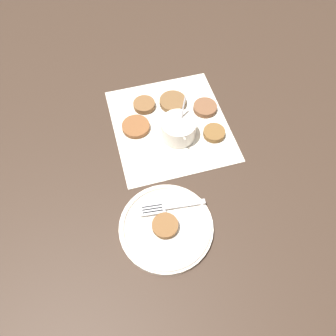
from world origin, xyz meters
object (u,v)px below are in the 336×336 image
(fork, at_px, (165,207))
(fritter_on_plate, at_px, (165,225))
(sauce_bowl, at_px, (178,129))
(serving_plate, at_px, (166,227))

(fork, bearing_deg, fritter_on_plate, -17.95)
(sauce_bowl, relative_size, fritter_on_plate, 1.82)
(fritter_on_plate, distance_m, fork, 0.05)
(serving_plate, relative_size, fork, 1.39)
(fritter_on_plate, bearing_deg, serving_plate, 124.83)
(serving_plate, relative_size, fritter_on_plate, 3.63)
(sauce_bowl, bearing_deg, serving_plate, -24.31)
(sauce_bowl, xyz_separation_m, fork, (0.21, -0.10, -0.01))
(sauce_bowl, relative_size, fork, 0.70)
(fork, bearing_deg, sauce_bowl, 153.90)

